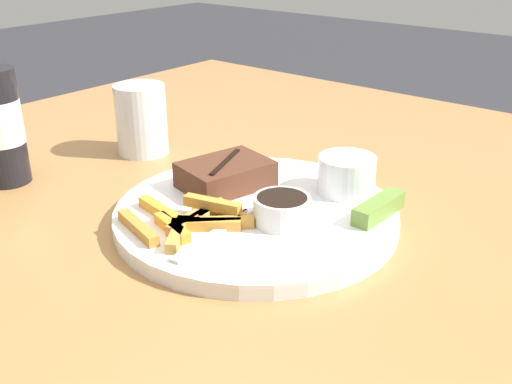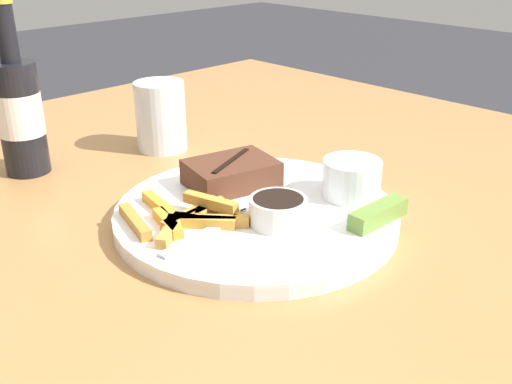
# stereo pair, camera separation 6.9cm
# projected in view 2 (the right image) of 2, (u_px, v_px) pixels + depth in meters

# --- Properties ---
(dining_table) EXTENTS (1.27, 1.33, 0.74)m
(dining_table) POSITION_uv_depth(u_px,v_px,m) (256.00, 270.00, 0.73)
(dining_table) COLOR #A87542
(dining_table) RESTS_ON ground_plane
(dinner_plate) EXTENTS (0.33, 0.33, 0.02)m
(dinner_plate) POSITION_uv_depth(u_px,v_px,m) (256.00, 215.00, 0.70)
(dinner_plate) COLOR white
(dinner_plate) RESTS_ON dining_table
(steak_portion) EXTENTS (0.12, 0.10, 0.03)m
(steak_portion) POSITION_uv_depth(u_px,v_px,m) (231.00, 173.00, 0.75)
(steak_portion) COLOR #512D1E
(steak_portion) RESTS_ON dinner_plate
(fries_pile) EXTENTS (0.14, 0.15, 0.02)m
(fries_pile) POSITION_uv_depth(u_px,v_px,m) (189.00, 215.00, 0.66)
(fries_pile) COLOR gold
(fries_pile) RESTS_ON dinner_plate
(coleslaw_cup) EXTENTS (0.07, 0.07, 0.05)m
(coleslaw_cup) POSITION_uv_depth(u_px,v_px,m) (352.00, 176.00, 0.72)
(coleslaw_cup) COLOR white
(coleslaw_cup) RESTS_ON dinner_plate
(dipping_sauce_cup) EXTENTS (0.06, 0.06, 0.03)m
(dipping_sauce_cup) POSITION_uv_depth(u_px,v_px,m) (278.00, 210.00, 0.65)
(dipping_sauce_cup) COLOR silver
(dipping_sauce_cup) RESTS_ON dinner_plate
(pickle_spear) EXTENTS (0.08, 0.02, 0.02)m
(pickle_spear) POSITION_uv_depth(u_px,v_px,m) (378.00, 214.00, 0.66)
(pickle_spear) COLOR olive
(pickle_spear) RESTS_ON dinner_plate
(fork_utensil) EXTENTS (0.13, 0.03, 0.00)m
(fork_utensil) POSITION_uv_depth(u_px,v_px,m) (204.00, 234.00, 0.63)
(fork_utensil) COLOR #B7B7BC
(fork_utensil) RESTS_ON dinner_plate
(beer_bottle) EXTENTS (0.06, 0.06, 0.25)m
(beer_bottle) POSITION_uv_depth(u_px,v_px,m) (19.00, 111.00, 0.81)
(beer_bottle) COLOR black
(beer_bottle) RESTS_ON dining_table
(drinking_glass) EXTENTS (0.08, 0.08, 0.10)m
(drinking_glass) POSITION_uv_depth(u_px,v_px,m) (161.00, 116.00, 0.91)
(drinking_glass) COLOR silver
(drinking_glass) RESTS_ON dining_table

